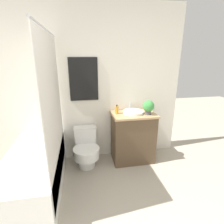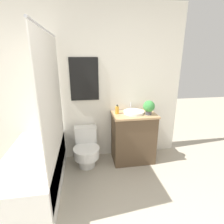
% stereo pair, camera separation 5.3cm
% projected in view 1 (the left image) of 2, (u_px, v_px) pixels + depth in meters
% --- Properties ---
extents(wall_back, '(3.15, 0.07, 2.50)m').
position_uv_depth(wall_back, '(86.00, 86.00, 2.79)').
color(wall_back, silver).
rests_on(wall_back, ground_plane).
extents(shower_area, '(0.67, 1.44, 1.98)m').
position_uv_depth(shower_area, '(35.00, 170.00, 2.25)').
color(shower_area, white).
rests_on(shower_area, ground_plane).
extents(toilet, '(0.41, 0.52, 0.61)m').
position_uv_depth(toilet, '(86.00, 149.00, 2.80)').
color(toilet, white).
rests_on(toilet, ground_plane).
extents(vanity, '(0.70, 0.46, 0.83)m').
position_uv_depth(vanity, '(133.00, 137.00, 2.91)').
color(vanity, brown).
rests_on(vanity, ground_plane).
extents(sink, '(0.33, 0.36, 0.13)m').
position_uv_depth(sink, '(133.00, 112.00, 2.80)').
color(sink, white).
rests_on(sink, vanity).
extents(soap_bottle, '(0.06, 0.06, 0.15)m').
position_uv_depth(soap_bottle, '(117.00, 110.00, 2.76)').
color(soap_bottle, gold).
rests_on(soap_bottle, vanity).
extents(potted_plant, '(0.18, 0.18, 0.23)m').
position_uv_depth(potted_plant, '(148.00, 107.00, 2.71)').
color(potted_plant, '#4C4C51').
rests_on(potted_plant, vanity).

